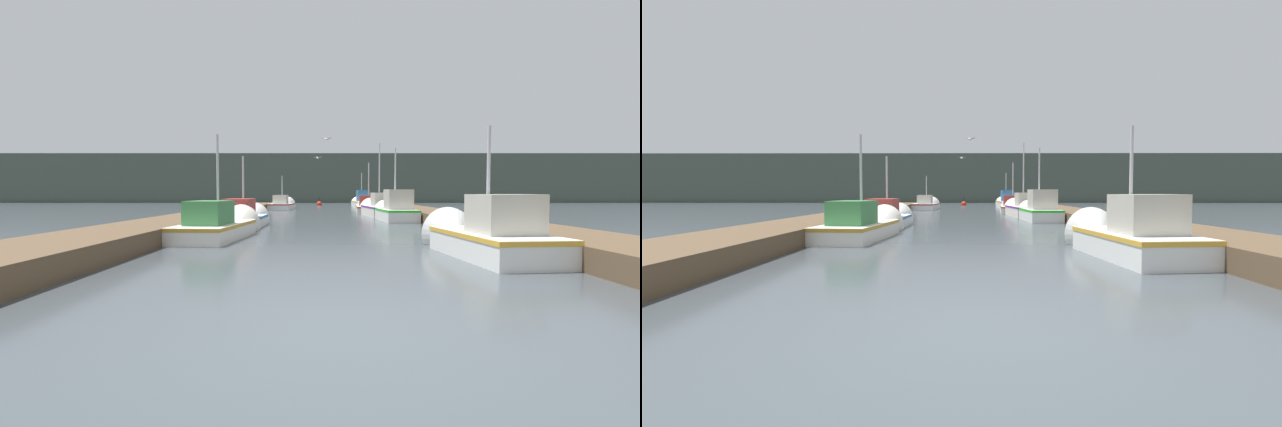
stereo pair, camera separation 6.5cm
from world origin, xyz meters
The scene contains 17 objects.
ground_plane centered at (0.00, 0.00, 0.00)m, with size 200.00×200.00×0.00m.
dock_left centered at (-5.86, 16.00, 0.25)m, with size 2.46×40.00×0.50m.
dock_right centered at (5.86, 16.00, 0.25)m, with size 2.46×40.00×0.50m.
distant_shore_ridge centered at (0.00, 62.72, 3.43)m, with size 120.00×16.00×6.86m.
fishing_boat_0 centered at (3.60, 5.60, 0.45)m, with size 2.03×4.62×3.52m.
fishing_boat_1 centered at (-3.60, 9.64, 0.39)m, with size 2.06×5.16×3.90m.
fishing_boat_2 centered at (-3.58, 13.89, 0.38)m, with size 1.71×5.04×3.56m.
fishing_boat_3 centered at (3.66, 18.13, 0.52)m, with size 1.76×4.76×4.26m.
fishing_boat_4 centered at (3.39, 22.44, 0.46)m, with size 2.00×5.37×5.02m.
fishing_boat_5 centered at (3.32, 27.36, 0.38)m, with size 2.15×6.04×4.26m.
fishing_boat_6 centered at (-3.52, 32.18, 0.37)m, with size 2.13×4.53×3.47m.
fishing_boat_7 centered at (3.71, 36.78, 0.50)m, with size 1.65×6.23×3.71m.
mooring_piling_0 centered at (4.70, 39.80, 0.64)m, with size 0.25×0.25×1.27m.
mooring_piling_1 centered at (4.59, 28.37, 0.52)m, with size 0.26×0.26×1.02m.
channel_buoy centered at (-0.38, 43.43, 0.17)m, with size 0.58×0.58×1.08m.
seagull_lead centered at (0.01, 16.69, 4.12)m, with size 0.52×0.41×0.12m.
seagull_1 centered at (-0.47, 24.28, 3.81)m, with size 0.55×0.34×0.12m.
Camera 1 is at (-0.30, -4.61, 1.52)m, focal length 24.00 mm.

